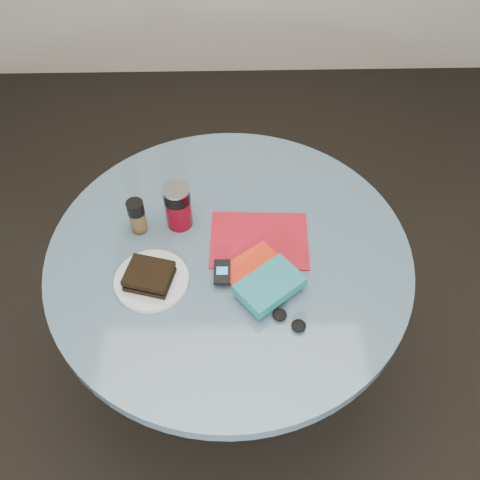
{
  "coord_description": "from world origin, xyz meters",
  "views": [
    {
      "loc": [
        0.01,
        -0.9,
        1.91
      ],
      "look_at": [
        0.03,
        0.0,
        0.8
      ],
      "focal_mm": 40.0,
      "sensor_mm": 36.0,
      "label": 1
    }
  ],
  "objects_px": {
    "novel": "(270,286)",
    "mp3_player": "(222,272)",
    "table": "(230,285)",
    "red_book": "(253,268)",
    "pepper_grinder": "(137,216)",
    "magazine": "(259,240)",
    "headphones": "(289,320)",
    "soda_can": "(178,206)",
    "sandwich": "(149,276)",
    "plate": "(152,280)"
  },
  "relations": [
    {
      "from": "pepper_grinder",
      "to": "table",
      "type": "bearing_deg",
      "value": -18.96
    },
    {
      "from": "red_book",
      "to": "pepper_grinder",
      "type": "bearing_deg",
      "value": 117.88
    },
    {
      "from": "novel",
      "to": "table",
      "type": "bearing_deg",
      "value": 88.38
    },
    {
      "from": "red_book",
      "to": "headphones",
      "type": "relative_size",
      "value": 1.63
    },
    {
      "from": "pepper_grinder",
      "to": "red_book",
      "type": "distance_m",
      "value": 0.35
    },
    {
      "from": "sandwich",
      "to": "headphones",
      "type": "height_order",
      "value": "sandwich"
    },
    {
      "from": "plate",
      "to": "soda_can",
      "type": "relative_size",
      "value": 1.39
    },
    {
      "from": "table",
      "to": "mp3_player",
      "type": "height_order",
      "value": "mp3_player"
    },
    {
      "from": "table",
      "to": "mp3_player",
      "type": "xyz_separation_m",
      "value": [
        -0.02,
        -0.09,
        0.19
      ]
    },
    {
      "from": "table",
      "to": "pepper_grinder",
      "type": "xyz_separation_m",
      "value": [
        -0.25,
        0.09,
        0.22
      ]
    },
    {
      "from": "table",
      "to": "novel",
      "type": "height_order",
      "value": "novel"
    },
    {
      "from": "table",
      "to": "magazine",
      "type": "distance_m",
      "value": 0.19
    },
    {
      "from": "soda_can",
      "to": "magazine",
      "type": "height_order",
      "value": "soda_can"
    },
    {
      "from": "novel",
      "to": "mp3_player",
      "type": "distance_m",
      "value": 0.13
    },
    {
      "from": "novel",
      "to": "sandwich",
      "type": "bearing_deg",
      "value": 134.91
    },
    {
      "from": "red_book",
      "to": "novel",
      "type": "distance_m",
      "value": 0.08
    },
    {
      "from": "sandwich",
      "to": "pepper_grinder",
      "type": "height_order",
      "value": "pepper_grinder"
    },
    {
      "from": "table",
      "to": "mp3_player",
      "type": "distance_m",
      "value": 0.21
    },
    {
      "from": "pepper_grinder",
      "to": "novel",
      "type": "bearing_deg",
      "value": -32.3
    },
    {
      "from": "sandwich",
      "to": "table",
      "type": "bearing_deg",
      "value": 25.99
    },
    {
      "from": "headphones",
      "to": "sandwich",
      "type": "bearing_deg",
      "value": 160.49
    },
    {
      "from": "plate",
      "to": "soda_can",
      "type": "distance_m",
      "value": 0.22
    },
    {
      "from": "soda_can",
      "to": "red_book",
      "type": "relative_size",
      "value": 0.9
    },
    {
      "from": "soda_can",
      "to": "pepper_grinder",
      "type": "height_order",
      "value": "soda_can"
    },
    {
      "from": "sandwich",
      "to": "mp3_player",
      "type": "relative_size",
      "value": 1.77
    },
    {
      "from": "table",
      "to": "plate",
      "type": "bearing_deg",
      "value": -154.94
    },
    {
      "from": "mp3_player",
      "to": "red_book",
      "type": "bearing_deg",
      "value": 13.95
    },
    {
      "from": "table",
      "to": "plate",
      "type": "height_order",
      "value": "plate"
    },
    {
      "from": "table",
      "to": "sandwich",
      "type": "relative_size",
      "value": 7.39
    },
    {
      "from": "sandwich",
      "to": "magazine",
      "type": "distance_m",
      "value": 0.32
    },
    {
      "from": "red_book",
      "to": "mp3_player",
      "type": "bearing_deg",
      "value": 157.58
    },
    {
      "from": "mp3_player",
      "to": "magazine",
      "type": "bearing_deg",
      "value": 50.08
    },
    {
      "from": "table",
      "to": "red_book",
      "type": "relative_size",
      "value": 6.41
    },
    {
      "from": "novel",
      "to": "headphones",
      "type": "relative_size",
      "value": 1.69
    },
    {
      "from": "plate",
      "to": "magazine",
      "type": "xyz_separation_m",
      "value": [
        0.29,
        0.13,
        -0.0
      ]
    },
    {
      "from": "table",
      "to": "headphones",
      "type": "xyz_separation_m",
      "value": [
        0.15,
        -0.22,
        0.17
      ]
    },
    {
      "from": "sandwich",
      "to": "soda_can",
      "type": "relative_size",
      "value": 0.97
    },
    {
      "from": "magazine",
      "to": "mp3_player",
      "type": "xyz_separation_m",
      "value": [
        -0.1,
        -0.12,
        0.02
      ]
    },
    {
      "from": "sandwich",
      "to": "novel",
      "type": "relative_size",
      "value": 0.83
    },
    {
      "from": "novel",
      "to": "pepper_grinder",
      "type": "bearing_deg",
      "value": 109.45
    },
    {
      "from": "headphones",
      "to": "table",
      "type": "bearing_deg",
      "value": 123.0
    },
    {
      "from": "novel",
      "to": "mp3_player",
      "type": "height_order",
      "value": "novel"
    },
    {
      "from": "sandwich",
      "to": "mp3_player",
      "type": "xyz_separation_m",
      "value": [
        0.19,
        0.01,
        -0.01
      ]
    },
    {
      "from": "magazine",
      "to": "headphones",
      "type": "relative_size",
      "value": 2.81
    },
    {
      "from": "magazine",
      "to": "mp3_player",
      "type": "height_order",
      "value": "mp3_player"
    },
    {
      "from": "red_book",
      "to": "mp3_player",
      "type": "height_order",
      "value": "mp3_player"
    },
    {
      "from": "red_book",
      "to": "mp3_player",
      "type": "xyz_separation_m",
      "value": [
        -0.08,
        -0.02,
        0.01
      ]
    },
    {
      "from": "mp3_player",
      "to": "novel",
      "type": "bearing_deg",
      "value": -23.1
    },
    {
      "from": "novel",
      "to": "mp3_player",
      "type": "xyz_separation_m",
      "value": [
        -0.12,
        0.05,
        -0.01
      ]
    },
    {
      "from": "plate",
      "to": "soda_can",
      "type": "height_order",
      "value": "soda_can"
    }
  ]
}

